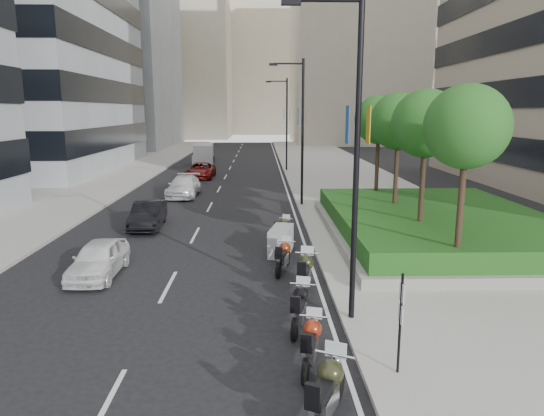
{
  "coord_description": "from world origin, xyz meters",
  "views": [
    {
      "loc": [
        1.71,
        -11.96,
        5.98
      ],
      "look_at": [
        2.18,
        7.7,
        2.0
      ],
      "focal_mm": 32.0,
      "sensor_mm": 36.0,
      "label": 1
    }
  ],
  "objects_px": {
    "motorcycle_4": "(283,257)",
    "car_a": "(99,259)",
    "motorcycle_0": "(326,394)",
    "car_d": "(201,170)",
    "parking_sign": "(400,318)",
    "lamp_post_2": "(285,120)",
    "lamp_post_0": "(351,145)",
    "motorcycle_2": "(300,307)",
    "car_c": "(184,186)",
    "delivery_van": "(204,155)",
    "lamp_post_1": "(300,125)",
    "motorcycle_5": "(281,241)",
    "motorcycle_1": "(311,343)",
    "motorcycle_3": "(305,274)",
    "car_b": "(148,215)",
    "motorcycle_6": "(282,230)"
  },
  "relations": [
    {
      "from": "lamp_post_1",
      "to": "motorcycle_3",
      "type": "bearing_deg",
      "value": -93.8
    },
    {
      "from": "lamp_post_0",
      "to": "motorcycle_1",
      "type": "height_order",
      "value": "lamp_post_0"
    },
    {
      "from": "lamp_post_1",
      "to": "lamp_post_2",
      "type": "distance_m",
      "value": 18.0
    },
    {
      "from": "parking_sign",
      "to": "delivery_van",
      "type": "height_order",
      "value": "parking_sign"
    },
    {
      "from": "motorcycle_2",
      "to": "motorcycle_5",
      "type": "xyz_separation_m",
      "value": [
        -0.24,
        6.98,
        -0.01
      ]
    },
    {
      "from": "parking_sign",
      "to": "car_a",
      "type": "xyz_separation_m",
      "value": [
        -9.02,
        7.15,
        -0.8
      ]
    },
    {
      "from": "motorcycle_2",
      "to": "parking_sign",
      "type": "bearing_deg",
      "value": -129.73
    },
    {
      "from": "lamp_post_0",
      "to": "motorcycle_4",
      "type": "bearing_deg",
      "value": 109.22
    },
    {
      "from": "lamp_post_0",
      "to": "motorcycle_0",
      "type": "height_order",
      "value": "lamp_post_0"
    },
    {
      "from": "parking_sign",
      "to": "lamp_post_2",
      "type": "bearing_deg",
      "value": 90.99
    },
    {
      "from": "lamp_post_2",
      "to": "car_a",
      "type": "xyz_separation_m",
      "value": [
        -8.37,
        -30.85,
        -4.41
      ]
    },
    {
      "from": "motorcycle_4",
      "to": "car_a",
      "type": "bearing_deg",
      "value": 108.85
    },
    {
      "from": "lamp_post_0",
      "to": "lamp_post_2",
      "type": "bearing_deg",
      "value": 90.0
    },
    {
      "from": "motorcycle_6",
      "to": "car_d",
      "type": "height_order",
      "value": "car_d"
    },
    {
      "from": "car_c",
      "to": "motorcycle_4",
      "type": "bearing_deg",
      "value": -67.98
    },
    {
      "from": "lamp_post_0",
      "to": "car_a",
      "type": "distance_m",
      "value": 10.33
    },
    {
      "from": "motorcycle_4",
      "to": "car_a",
      "type": "xyz_separation_m",
      "value": [
        -6.78,
        -0.4,
        0.09
      ]
    },
    {
      "from": "delivery_van",
      "to": "lamp_post_0",
      "type": "bearing_deg",
      "value": -82.19
    },
    {
      "from": "lamp_post_1",
      "to": "motorcycle_1",
      "type": "xyz_separation_m",
      "value": [
        -1.26,
        -19.4,
        -4.5
      ]
    },
    {
      "from": "motorcycle_1",
      "to": "car_c",
      "type": "relative_size",
      "value": 0.43
    },
    {
      "from": "motorcycle_2",
      "to": "motorcycle_5",
      "type": "height_order",
      "value": "motorcycle_5"
    },
    {
      "from": "lamp_post_1",
      "to": "car_b",
      "type": "bearing_deg",
      "value": -146.75
    },
    {
      "from": "car_a",
      "to": "parking_sign",
      "type": "bearing_deg",
      "value": -38.37
    },
    {
      "from": "lamp_post_2",
      "to": "motorcycle_4",
      "type": "relative_size",
      "value": 4.34
    },
    {
      "from": "lamp_post_0",
      "to": "lamp_post_1",
      "type": "xyz_separation_m",
      "value": [
        0.0,
        17.0,
        0.0
      ]
    },
    {
      "from": "motorcycle_2",
      "to": "delivery_van",
      "type": "height_order",
      "value": "delivery_van"
    },
    {
      "from": "lamp_post_1",
      "to": "motorcycle_0",
      "type": "bearing_deg",
      "value": -93.16
    },
    {
      "from": "motorcycle_1",
      "to": "car_a",
      "type": "xyz_separation_m",
      "value": [
        -7.11,
        6.55,
        0.08
      ]
    },
    {
      "from": "lamp_post_2",
      "to": "motorcycle_5",
      "type": "bearing_deg",
      "value": -93.22
    },
    {
      "from": "lamp_post_0",
      "to": "car_d",
      "type": "relative_size",
      "value": 1.83
    },
    {
      "from": "motorcycle_0",
      "to": "car_c",
      "type": "xyz_separation_m",
      "value": [
        -6.67,
        25.58,
        0.05
      ]
    },
    {
      "from": "lamp_post_2",
      "to": "motorcycle_6",
      "type": "height_order",
      "value": "lamp_post_2"
    },
    {
      "from": "motorcycle_3",
      "to": "motorcycle_4",
      "type": "xyz_separation_m",
      "value": [
        -0.61,
        2.19,
        -0.09
      ]
    },
    {
      "from": "motorcycle_1",
      "to": "motorcycle_4",
      "type": "height_order",
      "value": "motorcycle_1"
    },
    {
      "from": "lamp_post_1",
      "to": "motorcycle_3",
      "type": "xyz_separation_m",
      "value": [
        -0.97,
        -14.65,
        -4.41
      ]
    },
    {
      "from": "motorcycle_6",
      "to": "delivery_van",
      "type": "bearing_deg",
      "value": 35.74
    },
    {
      "from": "lamp_post_1",
      "to": "motorcycle_4",
      "type": "distance_m",
      "value": 13.34
    },
    {
      "from": "lamp_post_2",
      "to": "motorcycle_1",
      "type": "height_order",
      "value": "lamp_post_2"
    },
    {
      "from": "lamp_post_2",
      "to": "motorcycle_2",
      "type": "relative_size",
      "value": 4.13
    },
    {
      "from": "lamp_post_0",
      "to": "parking_sign",
      "type": "height_order",
      "value": "lamp_post_0"
    },
    {
      "from": "lamp_post_0",
      "to": "lamp_post_1",
      "type": "distance_m",
      "value": 17.0
    },
    {
      "from": "lamp_post_1",
      "to": "motorcycle_0",
      "type": "distance_m",
      "value": 22.08
    },
    {
      "from": "car_a",
      "to": "car_c",
      "type": "bearing_deg",
      "value": 88.29
    },
    {
      "from": "motorcycle_4",
      "to": "motorcycle_0",
      "type": "bearing_deg",
      "value": -162.04
    },
    {
      "from": "car_d",
      "to": "parking_sign",
      "type": "bearing_deg",
      "value": -74.19
    },
    {
      "from": "lamp_post_0",
      "to": "lamp_post_2",
      "type": "height_order",
      "value": "same"
    },
    {
      "from": "motorcycle_3",
      "to": "car_c",
      "type": "xyz_separation_m",
      "value": [
        -6.89,
        18.63,
        0.05
      ]
    },
    {
      "from": "motorcycle_3",
      "to": "car_b",
      "type": "xyz_separation_m",
      "value": [
        -7.28,
        9.24,
        0.02
      ]
    },
    {
      "from": "motorcycle_0",
      "to": "car_d",
      "type": "distance_m",
      "value": 35.47
    },
    {
      "from": "lamp_post_1",
      "to": "parking_sign",
      "type": "distance_m",
      "value": 20.33
    }
  ]
}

